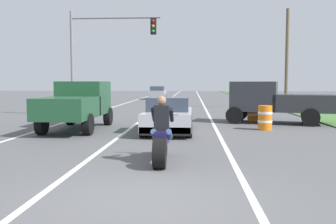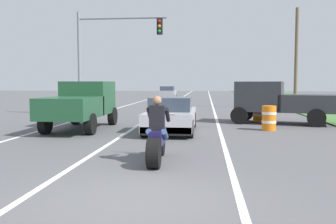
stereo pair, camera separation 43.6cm
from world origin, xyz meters
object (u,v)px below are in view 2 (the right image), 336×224
object	(u,v)px
construction_barrel_mid	(259,111)
distant_car_far_ahead	(168,92)
pickup_truck_right_shoulder_dark_grey	(280,100)
construction_barrel_far	(252,106)
motorcycle_with_rider	(157,139)
traffic_light_mast_near	(107,46)
pickup_truck_left_lane_dark_green	(81,103)
sports_car_silver	(171,116)
construction_barrel_nearest	(269,118)

from	to	relation	value
construction_barrel_mid	distant_car_far_ahead	distance (m)	25.86
pickup_truck_right_shoulder_dark_grey	construction_barrel_far	world-z (taller)	pickup_truck_right_shoulder_dark_grey
construction_barrel_far	distant_car_far_ahead	distance (m)	21.28
motorcycle_with_rider	traffic_light_mast_near	xyz separation A→B (m)	(-4.55, 12.56, 3.44)
traffic_light_mast_near	distant_car_far_ahead	world-z (taller)	traffic_light_mast_near
construction_barrel_mid	construction_barrel_far	distance (m)	4.91
motorcycle_with_rider	traffic_light_mast_near	size ratio (longest dim) A/B	0.37
pickup_truck_left_lane_dark_green	traffic_light_mast_near	distance (m)	7.00
pickup_truck_left_lane_dark_green	pickup_truck_right_shoulder_dark_grey	world-z (taller)	same
pickup_truck_left_lane_dark_green	distant_car_far_ahead	size ratio (longest dim) A/B	1.20
sports_car_silver	pickup_truck_right_shoulder_dark_grey	distance (m)	5.98
construction_barrel_nearest	construction_barrel_far	xyz separation A→B (m)	(0.35, 8.34, 0.00)
traffic_light_mast_near	construction_barrel_nearest	distance (m)	10.78
construction_barrel_far	motorcycle_with_rider	bearing A→B (deg)	-105.19
construction_barrel_nearest	distant_car_far_ahead	bearing A→B (deg)	103.86
traffic_light_mast_near	construction_barrel_nearest	xyz separation A→B (m)	(8.26, -5.97, -3.53)
motorcycle_with_rider	sports_car_silver	world-z (taller)	motorcycle_with_rider
pickup_truck_left_lane_dark_green	pickup_truck_right_shoulder_dark_grey	distance (m)	9.09
construction_barrel_mid	sports_car_silver	bearing A→B (deg)	-132.48
pickup_truck_left_lane_dark_green	construction_barrel_nearest	world-z (taller)	pickup_truck_left_lane_dark_green
construction_barrel_mid	construction_barrel_far	xyz separation A→B (m)	(0.28, 4.90, 0.00)
construction_barrel_mid	pickup_truck_left_lane_dark_green	bearing A→B (deg)	-153.80
traffic_light_mast_near	construction_barrel_nearest	size ratio (longest dim) A/B	6.00
traffic_light_mast_near	construction_barrel_far	distance (m)	9.60
construction_barrel_nearest	construction_barrel_mid	size ratio (longest dim) A/B	1.00
sports_car_silver	construction_barrel_mid	bearing A→B (deg)	47.52
pickup_truck_left_lane_dark_green	construction_barrel_far	bearing A→B (deg)	47.37
pickup_truck_right_shoulder_dark_grey	construction_barrel_far	bearing A→B (deg)	95.67
construction_barrel_nearest	motorcycle_with_rider	bearing A→B (deg)	-119.33
motorcycle_with_rider	construction_barrel_mid	xyz separation A→B (m)	(3.78, 10.04, -0.09)
motorcycle_with_rider	construction_barrel_far	distance (m)	15.48
construction_barrel_mid	construction_barrel_far	world-z (taller)	same
traffic_light_mast_near	construction_barrel_far	xyz separation A→B (m)	(8.61, 2.37, -3.53)
pickup_truck_right_shoulder_dark_grey	construction_barrel_far	xyz separation A→B (m)	(-0.57, 5.71, -0.60)
construction_barrel_mid	distant_car_far_ahead	xyz separation A→B (m)	(-7.06, 24.88, 0.27)
motorcycle_with_rider	pickup_truck_right_shoulder_dark_grey	size ratio (longest dim) A/B	0.43
pickup_truck_left_lane_dark_green	traffic_light_mast_near	world-z (taller)	traffic_light_mast_near
traffic_light_mast_near	construction_barrel_far	world-z (taller)	traffic_light_mast_near
motorcycle_with_rider	construction_barrel_mid	world-z (taller)	motorcycle_with_rider
motorcycle_with_rider	construction_barrel_nearest	world-z (taller)	motorcycle_with_rider
pickup_truck_right_shoulder_dark_grey	construction_barrel_nearest	world-z (taller)	pickup_truck_right_shoulder_dark_grey
pickup_truck_right_shoulder_dark_grey	traffic_light_mast_near	size ratio (longest dim) A/B	0.86
construction_barrel_nearest	distant_car_far_ahead	xyz separation A→B (m)	(-6.98, 28.32, 0.27)
construction_barrel_nearest	construction_barrel_far	world-z (taller)	same
motorcycle_with_rider	pickup_truck_left_lane_dark_green	distance (m)	7.40
traffic_light_mast_near	construction_barrel_mid	size ratio (longest dim) A/B	6.00
distant_car_far_ahead	construction_barrel_far	bearing A→B (deg)	-69.84
sports_car_silver	construction_barrel_far	bearing A→B (deg)	65.31
pickup_truck_right_shoulder_dark_grey	motorcycle_with_rider	bearing A→B (deg)	-116.61
sports_car_silver	construction_barrel_nearest	xyz separation A→B (m)	(3.89, 0.89, -0.13)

